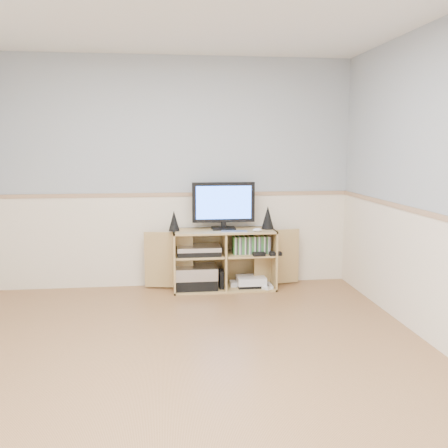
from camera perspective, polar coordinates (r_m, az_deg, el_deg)
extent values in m
cube|color=#A27548|center=(3.60, -5.10, -16.78)|extent=(4.00, 4.50, 0.02)
cube|color=#A5ADB3|center=(5.51, -6.13, 5.77)|extent=(4.00, 0.02, 2.50)
cube|color=#A5ADB3|center=(1.04, -1.57, -8.15)|extent=(4.00, 0.02, 2.50)
cube|color=#F6E6C9|center=(5.59, -5.99, -1.93)|extent=(4.00, 0.01, 1.00)
cube|color=tan|center=(5.51, -6.08, 3.37)|extent=(4.00, 0.02, 0.04)
cube|color=tan|center=(5.52, 0.01, -7.26)|extent=(1.10, 0.41, 0.02)
cube|color=tan|center=(5.38, 0.01, -0.80)|extent=(1.10, 0.41, 0.02)
cube|color=tan|center=(5.40, -5.73, -4.21)|extent=(0.02, 0.41, 0.65)
cube|color=tan|center=(5.53, 5.60, -3.90)|extent=(0.02, 0.41, 0.65)
cube|color=tan|center=(5.63, -0.24, -3.62)|extent=(1.10, 0.02, 0.65)
cube|color=tan|center=(5.44, 0.01, -4.07)|extent=(0.02, 0.39, 0.61)
cube|color=tan|center=(5.40, -2.91, -3.58)|extent=(0.52, 0.37, 0.02)
cube|color=tan|center=(5.47, 2.88, -3.43)|extent=(0.52, 0.37, 0.02)
cube|color=tan|center=(5.45, -6.32, -4.10)|extent=(0.53, 0.11, 0.61)
cube|color=tan|center=(5.59, 6.04, -3.76)|extent=(0.53, 0.11, 0.61)
cube|color=black|center=(5.42, -0.06, -0.50)|extent=(0.25, 0.18, 0.02)
cube|color=black|center=(5.42, -0.06, -0.09)|extent=(0.05, 0.04, 0.06)
cube|color=black|center=(5.38, -0.06, 2.50)|extent=(0.68, 0.05, 0.43)
cube|color=blue|center=(5.36, -0.02, 2.47)|extent=(0.60, 0.01, 0.35)
cone|color=black|center=(5.34, -5.73, 0.38)|extent=(0.12, 0.12, 0.22)
cone|color=black|center=(5.45, 5.02, 0.75)|extent=(0.14, 0.14, 0.25)
cube|color=#BDBDC1|center=(5.25, 1.17, -0.87)|extent=(0.29, 0.15, 0.01)
ellipsoid|color=white|center=(5.29, 3.85, -0.68)|extent=(0.10, 0.07, 0.04)
cube|color=black|center=(5.47, -3.30, -6.71)|extent=(0.46, 0.35, 0.11)
cube|color=silver|center=(5.44, -3.31, -5.49)|extent=(0.46, 0.35, 0.13)
cube|color=black|center=(5.39, -2.91, -3.22)|extent=(0.46, 0.32, 0.05)
cube|color=silver|center=(5.38, -2.92, -2.72)|extent=(0.46, 0.32, 0.05)
cube|color=black|center=(5.44, -0.31, -6.31)|extent=(0.04, 0.14, 0.20)
cube|color=white|center=(5.56, 1.78, -6.79)|extent=(0.21, 0.16, 0.05)
cube|color=black|center=(5.54, 3.10, -6.95)|extent=(0.30, 0.24, 0.03)
cube|color=white|center=(5.52, 3.10, -6.40)|extent=(0.31, 0.26, 0.08)
cube|color=white|center=(5.50, 5.31, -7.09)|extent=(0.04, 0.14, 0.03)
cube|color=white|center=(5.65, 4.76, -6.66)|extent=(0.09, 0.15, 0.03)
cube|color=#3F8C3F|center=(5.43, 3.14, -2.38)|extent=(0.40, 0.13, 0.19)
cube|color=white|center=(5.66, 4.16, -0.73)|extent=(0.12, 0.03, 0.12)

